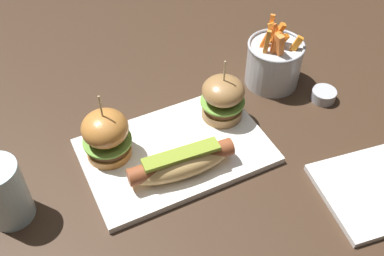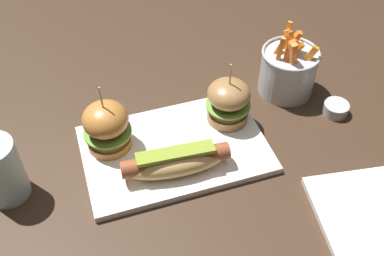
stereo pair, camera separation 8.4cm
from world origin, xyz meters
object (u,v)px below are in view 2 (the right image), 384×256
(slider_left, at_px, (107,126))
(fries_bucket, at_px, (288,70))
(slider_right, at_px, (228,101))
(sauce_ramekin, at_px, (335,108))
(platter_main, at_px, (175,149))
(side_plate, at_px, (367,213))
(water_glass, at_px, (0,170))
(hot_dog, at_px, (176,161))

(slider_left, height_order, fries_bucket, slider_left)
(slider_right, bearing_deg, sauce_ramekin, -9.89)
(slider_left, height_order, slider_right, slider_left)
(slider_left, xyz_separation_m, slider_right, (0.23, -0.00, -0.00))
(platter_main, distance_m, slider_left, 0.13)
(slider_left, distance_m, sauce_ramekin, 0.46)
(slider_left, height_order, sauce_ramekin, slider_left)
(side_plate, bearing_deg, sauce_ramekin, 71.97)
(platter_main, bearing_deg, slider_right, 18.78)
(side_plate, relative_size, water_glass, 1.43)
(platter_main, relative_size, side_plate, 2.00)
(sauce_ramekin, height_order, side_plate, sauce_ramekin)
(slider_right, relative_size, water_glass, 1.13)
(platter_main, distance_m, hot_dog, 0.07)
(platter_main, relative_size, water_glass, 2.85)
(slider_left, bearing_deg, fries_bucket, 7.93)
(hot_dog, height_order, fries_bucket, fries_bucket)
(fries_bucket, xyz_separation_m, water_glass, (-0.58, -0.10, 0.01))
(slider_left, distance_m, fries_bucket, 0.40)
(slider_right, xyz_separation_m, side_plate, (0.14, -0.28, -0.05))
(hot_dog, height_order, side_plate, hot_dog)
(slider_right, xyz_separation_m, fries_bucket, (0.16, 0.06, -0.01))
(platter_main, xyz_separation_m, sauce_ramekin, (0.34, 0.00, 0.01))
(fries_bucket, distance_m, water_glass, 0.59)
(slider_right, height_order, fries_bucket, fries_bucket)
(platter_main, distance_m, side_plate, 0.35)
(side_plate, bearing_deg, fries_bucket, 88.04)
(fries_bucket, bearing_deg, hot_dog, -152.12)
(slider_right, height_order, water_glass, slider_right)
(side_plate, bearing_deg, slider_right, 117.68)
(hot_dog, distance_m, fries_bucket, 0.33)
(slider_left, distance_m, side_plate, 0.47)
(slider_left, height_order, water_glass, slider_left)
(hot_dog, distance_m, side_plate, 0.33)
(hot_dog, xyz_separation_m, slider_left, (-0.10, 0.10, 0.02))
(slider_left, bearing_deg, water_glass, -167.29)
(water_glass, bearing_deg, platter_main, -0.31)
(slider_right, distance_m, fries_bucket, 0.17)
(sauce_ramekin, bearing_deg, side_plate, -108.03)
(fries_bucket, bearing_deg, slider_left, -172.07)
(side_plate, bearing_deg, hot_dog, 147.32)
(fries_bucket, height_order, sauce_ramekin, fries_bucket)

